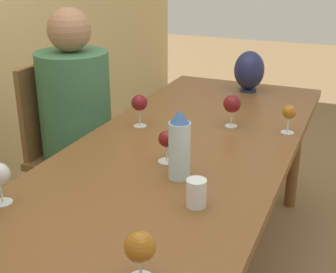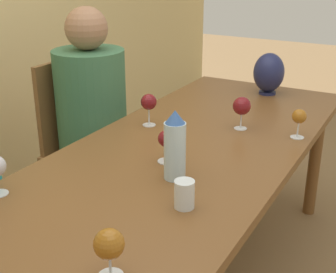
% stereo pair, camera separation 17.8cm
% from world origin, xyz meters
% --- Properties ---
extents(dining_table, '(2.62, 0.88, 0.74)m').
position_xyz_m(dining_table, '(0.00, 0.00, 0.67)').
color(dining_table, brown).
rests_on(dining_table, ground_plane).
extents(water_bottle, '(0.08, 0.08, 0.26)m').
position_xyz_m(water_bottle, '(-0.08, -0.09, 0.86)').
color(water_bottle, silver).
rests_on(water_bottle, dining_table).
extents(water_tumbler, '(0.07, 0.07, 0.09)m').
position_xyz_m(water_tumbler, '(-0.24, -0.22, 0.79)').
color(water_tumbler, silver).
rests_on(water_tumbler, dining_table).
extents(vase, '(0.17, 0.17, 0.23)m').
position_xyz_m(vase, '(1.12, -0.05, 0.86)').
color(vase, '#1E234C').
rests_on(vase, dining_table).
extents(wine_glass_0, '(0.07, 0.07, 0.13)m').
position_xyz_m(wine_glass_0, '(0.03, 0.00, 0.83)').
color(wine_glass_0, silver).
rests_on(wine_glass_0, dining_table).
extents(wine_glass_1, '(0.07, 0.07, 0.15)m').
position_xyz_m(wine_glass_1, '(0.35, 0.27, 0.85)').
color(wine_glass_1, silver).
rests_on(wine_glass_1, dining_table).
extents(wine_glass_3, '(0.08, 0.08, 0.15)m').
position_xyz_m(wine_glass_3, '(0.51, -0.12, 0.85)').
color(wine_glass_3, silver).
rests_on(wine_glass_3, dining_table).
extents(wine_glass_5, '(0.08, 0.08, 0.14)m').
position_xyz_m(wine_glass_5, '(-0.64, -0.22, 0.83)').
color(wine_glass_5, silver).
rests_on(wine_glass_5, dining_table).
extents(wine_glass_6, '(0.06, 0.06, 0.13)m').
position_xyz_m(wine_glass_6, '(0.53, -0.38, 0.83)').
color(wine_glass_6, silver).
rests_on(wine_glass_6, dining_table).
extents(chair_far, '(0.44, 0.44, 0.95)m').
position_xyz_m(chair_far, '(0.49, 0.80, 0.50)').
color(chair_far, brown).
rests_on(chair_far, ground_plane).
extents(person_far, '(0.38, 0.38, 1.25)m').
position_xyz_m(person_far, '(0.49, 0.71, 0.66)').
color(person_far, '#2D2D38').
rests_on(person_far, ground_plane).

